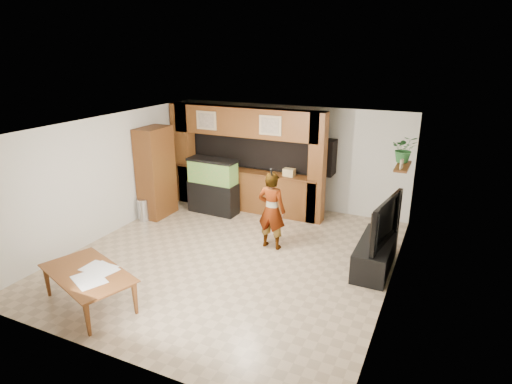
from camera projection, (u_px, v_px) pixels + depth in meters
The scene contains 22 objects.
floor at pixel (232, 256), 8.50m from camera, with size 6.50×6.50×0.00m, color tan.
ceiling at pixel (229, 126), 7.67m from camera, with size 6.50×6.50×0.00m, color white.
wall_back at pixel (291, 157), 10.88m from camera, with size 6.00×6.00×0.00m, color beige.
wall_left at pixel (109, 176), 9.28m from camera, with size 6.50×6.50×0.00m, color beige.
wall_right at pixel (395, 220), 6.89m from camera, with size 6.50×6.50×0.00m, color beige.
partition at pixel (247, 158), 10.72m from camera, with size 4.20×0.99×2.60m.
wall_clock at pixel (138, 140), 9.93m from camera, with size 0.05×0.25×0.25m.
wall_shelf at pixel (403, 166), 8.49m from camera, with size 0.25×0.90×0.04m, color brown.
pantry_cabinet at pixel (156, 172), 10.29m from camera, with size 0.54×0.89×2.18m, color brown.
trash_can at pixel (144, 209), 10.22m from camera, with size 0.29×0.29×0.54m, color #B2B2B7.
aquarium at pixel (213, 187), 10.57m from camera, with size 1.25×0.47×1.38m.
tv_stand at pixel (375, 254), 7.99m from camera, with size 0.59×1.62×0.54m, color black.
television at pixel (379, 220), 7.77m from camera, with size 1.49×0.19×0.86m, color black.
photo_frame at pixel (402, 164), 8.21m from camera, with size 0.03×0.14×0.19m, color tan.
potted_plant at pixel (404, 149), 8.64m from camera, with size 0.50×0.43×0.55m, color #27632C.
person at pixel (272, 211), 8.65m from camera, with size 0.59×0.39×1.62m, color #9E8156.
microphone at pixel (271, 172), 8.22m from camera, with size 0.04×0.04×0.16m, color black.
dining_table at pixel (88, 289), 6.80m from camera, with size 1.65×0.92×0.58m, color brown.
newspaper_a at pixel (99, 268), 6.85m from camera, with size 0.52×0.38×0.01m, color silver.
newspaper_b at pixel (89, 280), 6.51m from camera, with size 0.55×0.40×0.01m, color silver.
newspaper_c at pixel (102, 269), 6.81m from camera, with size 0.50×0.36×0.01m, color silver.
counter_box at pixel (289, 172), 10.14m from camera, with size 0.27×0.18×0.18m, color tan.
Camera 1 is at (3.66, -6.73, 3.93)m, focal length 30.00 mm.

